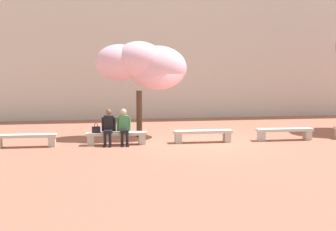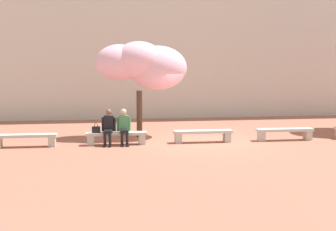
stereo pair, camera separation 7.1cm
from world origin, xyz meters
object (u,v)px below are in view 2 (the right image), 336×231
stone_bench_near_west (116,136)px  stone_bench_center (203,134)px  person_seated_left (108,126)px  cherry_tree_main (143,65)px  handbag (96,129)px  stone_bench_west_end (25,138)px  person_seated_right (124,125)px  stone_bench_near_east (285,132)px

stone_bench_near_west → stone_bench_center: bearing=0.0°
stone_bench_near_west → person_seated_left: (-0.28, -0.05, 0.38)m
person_seated_left → cherry_tree_main: 3.15m
person_seated_left → handbag: (-0.44, 0.04, -0.12)m
stone_bench_west_end → cherry_tree_main: cherry_tree_main is taller
person_seated_right → stone_bench_near_east: bearing=0.5°
stone_bench_center → cherry_tree_main: size_ratio=0.58×
stone_bench_west_end → stone_bench_near_east: 9.54m
person_seated_left → cherry_tree_main: bearing=51.4°
stone_bench_center → person_seated_left: size_ratio=1.69×
stone_bench_near_west → stone_bench_center: (3.18, 0.00, 0.00)m
stone_bench_near_east → cherry_tree_main: cherry_tree_main is taller
stone_bench_center → person_seated_right: (-2.91, -0.05, 0.38)m
stone_bench_west_end → person_seated_right: bearing=-0.9°
person_seated_left → handbag: size_ratio=3.81×
stone_bench_west_end → handbag: (2.46, -0.02, 0.27)m
stone_bench_west_end → cherry_tree_main: 5.31m
stone_bench_west_end → stone_bench_center: same height
stone_bench_near_west → stone_bench_near_east: bearing=0.0°
person_seated_left → stone_bench_west_end: bearing=179.0°
handbag → stone_bench_west_end: bearing=179.6°
stone_bench_near_west → stone_bench_near_east: same height
person_seated_left → person_seated_right: bearing=-0.1°
cherry_tree_main → stone_bench_west_end: bearing=-158.1°
person_seated_left → person_seated_right: same height
person_seated_right → person_seated_left: bearing=179.9°
stone_bench_near_east → person_seated_right: 6.10m
stone_bench_near_west → handbag: (-0.72, -0.02, 0.27)m
stone_bench_center → stone_bench_near_east: size_ratio=1.00×
stone_bench_center → stone_bench_near_west: bearing=180.0°
stone_bench_center → person_seated_left: 3.48m
person_seated_right → cherry_tree_main: size_ratio=0.34×
person_seated_right → handbag: 0.99m
stone_bench_near_west → person_seated_right: (0.27, -0.05, 0.38)m
stone_bench_west_end → stone_bench_near_east: size_ratio=1.00×
stone_bench_near_west → person_seated_right: person_seated_right is taller
stone_bench_near_west → handbag: 0.76m
stone_bench_near_east → person_seated_left: size_ratio=1.69×
stone_bench_center → handbag: (-3.90, -0.02, 0.27)m
stone_bench_center → person_seated_left: person_seated_left is taller
stone_bench_west_end → person_seated_left: person_seated_left is taller
stone_bench_near_west → cherry_tree_main: cherry_tree_main is taller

